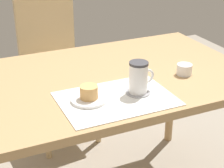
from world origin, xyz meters
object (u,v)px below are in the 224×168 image
object	(u,v)px
wooden_chair	(55,66)
pastry_plate	(89,99)
dining_table	(100,90)
pastry	(89,92)
sugar_bowl	(184,69)
coffee_mug	(139,77)

from	to	relation	value
wooden_chair	pastry_plate	bearing A→B (deg)	76.62
dining_table	pastry	xyz separation A→B (m)	(-0.13, -0.21, 0.11)
dining_table	sugar_bowl	bearing A→B (deg)	-20.98
pastry	dining_table	bearing A→B (deg)	57.73
dining_table	sugar_bowl	size ratio (longest dim) A/B	19.99
pastry_plate	dining_table	bearing A→B (deg)	57.73
dining_table	wooden_chair	xyz separation A→B (m)	(0.00, 0.77, -0.17)
pastry	sugar_bowl	xyz separation A→B (m)	(0.49, 0.07, -0.02)
coffee_mug	sugar_bowl	size ratio (longest dim) A/B	1.87
wooden_chair	pastry	size ratio (longest dim) A/B	13.02
wooden_chair	sugar_bowl	distance (m)	1.01
dining_table	sugar_bowl	distance (m)	0.40
dining_table	wooden_chair	distance (m)	0.79
pastry_plate	pastry	distance (m)	0.03
coffee_mug	pastry_plate	bearing A→B (deg)	175.12
wooden_chair	sugar_bowl	bearing A→B (deg)	105.86
coffee_mug	pastry	bearing A→B (deg)	175.12
wooden_chair	dining_table	bearing A→B (deg)	84.17
wooden_chair	coffee_mug	world-z (taller)	wooden_chair
wooden_chair	coffee_mug	distance (m)	1.05
dining_table	sugar_bowl	xyz separation A→B (m)	(0.36, -0.14, 0.10)
wooden_chair	coffee_mug	size ratio (longest dim) A/B	7.08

